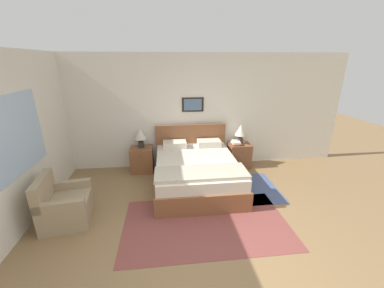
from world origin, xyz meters
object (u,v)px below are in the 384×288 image
(nightstand_by_door, at_px, (239,155))
(table_lamp_by_door, at_px, (241,131))
(table_lamp_near_window, at_px, (140,135))
(bed, at_px, (196,171))
(nightstand_near_window, at_px, (142,159))
(armchair, at_px, (64,206))

(nightstand_by_door, distance_m, table_lamp_by_door, 0.59)
(table_lamp_near_window, distance_m, table_lamp_by_door, 2.30)
(bed, distance_m, nightstand_by_door, 1.40)
(bed, bearing_deg, nightstand_near_window, 145.08)
(armchair, distance_m, nightstand_near_window, 2.01)
(nightstand_near_window, relative_size, table_lamp_by_door, 1.24)
(bed, relative_size, table_lamp_by_door, 4.42)
(armchair, bearing_deg, table_lamp_by_door, 109.13)
(table_lamp_near_window, xyz_separation_m, table_lamp_by_door, (2.30, 0.00, 0.00))
(nightstand_near_window, xyz_separation_m, nightstand_by_door, (2.30, 0.00, 0.00))
(nightstand_by_door, bearing_deg, armchair, -153.26)
(nightstand_near_window, xyz_separation_m, table_lamp_by_door, (2.30, 0.03, 0.59))
(table_lamp_near_window, bearing_deg, armchair, -121.89)
(armchair, height_order, nightstand_near_window, armchair)
(nightstand_near_window, height_order, table_lamp_near_window, table_lamp_near_window)
(bed, relative_size, armchair, 2.46)
(armchair, relative_size, nightstand_near_window, 1.46)
(armchair, distance_m, table_lamp_by_door, 3.83)
(table_lamp_by_door, bearing_deg, nightstand_by_door, -102.27)
(table_lamp_by_door, bearing_deg, bed, -144.36)
(armchair, bearing_deg, bed, 104.05)
(nightstand_by_door, relative_size, table_lamp_by_door, 1.24)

